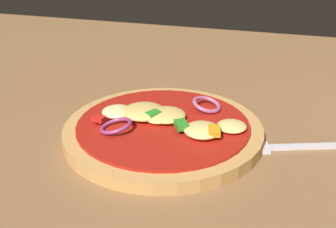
% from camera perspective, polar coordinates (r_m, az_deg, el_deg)
% --- Properties ---
extents(dining_table, '(1.38, 0.93, 0.03)m').
position_cam_1_polar(dining_table, '(0.51, 4.86, -4.31)').
color(dining_table, brown).
rests_on(dining_table, ground).
extents(pizza, '(0.22, 0.22, 0.03)m').
position_cam_1_polar(pizza, '(0.50, -0.59, -1.95)').
color(pizza, tan).
rests_on(pizza, dining_table).
extents(fork, '(0.18, 0.07, 0.00)m').
position_cam_1_polar(fork, '(0.50, 15.98, -4.05)').
color(fork, silver).
rests_on(fork, dining_table).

